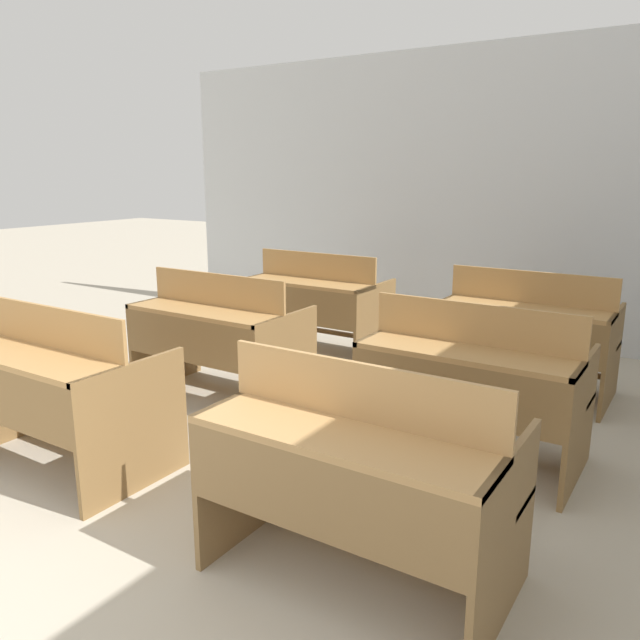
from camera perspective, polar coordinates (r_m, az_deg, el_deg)
wall_back at (r=6.45m, az=11.70°, el=11.12°), size 6.46×0.06×2.79m
bench_front_left at (r=3.76m, az=-23.03°, el=-5.62°), size 1.19×0.71×0.93m
bench_front_right at (r=2.53m, az=3.45°, el=-13.78°), size 1.19×0.71×0.93m
bench_second_left at (r=4.56m, az=-9.31°, el=-1.43°), size 1.19×0.71×0.93m
bench_second_right at (r=3.63m, az=13.69°, el=-5.55°), size 1.19×0.71×0.93m
bench_third_left at (r=5.60m, az=-0.36°, el=1.56°), size 1.19×0.71×0.93m
bench_third_right at (r=4.84m, az=18.43°, el=-1.06°), size 1.19×0.71×0.93m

